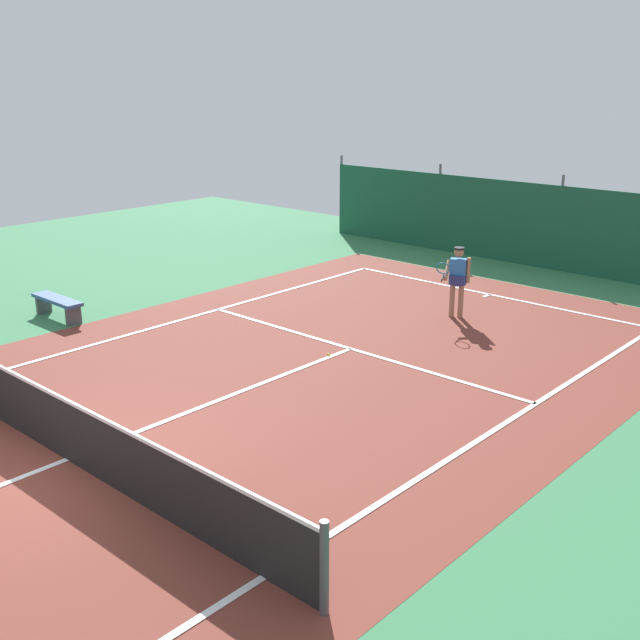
{
  "coord_description": "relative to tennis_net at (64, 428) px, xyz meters",
  "views": [
    {
      "loc": [
        9.49,
        -5.01,
        5.34
      ],
      "look_at": [
        0.12,
        5.34,
        0.9
      ],
      "focal_mm": 43.37,
      "sensor_mm": 36.0,
      "label": 1
    }
  ],
  "objects": [
    {
      "name": "back_fence",
      "position": [
        -0.0,
        15.97,
        0.16
      ],
      "size": [
        16.3,
        0.98,
        2.7
      ],
      "color": "#195138",
      "rests_on": "ground"
    },
    {
      "name": "tennis_net",
      "position": [
        0.0,
        0.0,
        0.0
      ],
      "size": [
        10.12,
        0.1,
        1.1
      ],
      "color": "black",
      "rests_on": "ground"
    },
    {
      "name": "parked_car",
      "position": [
        -0.6,
        17.71,
        0.33
      ],
      "size": [
        2.36,
        4.37,
        1.68
      ],
      "rotation": [
        0.0,
        0.0,
        3.03
      ],
      "color": "maroon",
      "rests_on": "ground"
    },
    {
      "name": "court_surface",
      "position": [
        0.0,
        0.0,
        -0.51
      ],
      "size": [
        11.02,
        26.6,
        0.01
      ],
      "color": "brown",
      "rests_on": "ground"
    },
    {
      "name": "tennis_ball_near_player",
      "position": [
        -0.06,
        5.79,
        -0.48
      ],
      "size": [
        0.07,
        0.07,
        0.07
      ],
      "primitive_type": "sphere",
      "color": "#CCDB33",
      "rests_on": "ground"
    },
    {
      "name": "ground_plane",
      "position": [
        0.0,
        0.0,
        -0.51
      ],
      "size": [
        36.0,
        36.0,
        0.0
      ],
      "primitive_type": "plane",
      "color": "#387A4C"
    },
    {
      "name": "courtside_bench",
      "position": [
        -6.31,
        3.5,
        -0.14
      ],
      "size": [
        1.6,
        0.4,
        0.49
      ],
      "color": "#335184",
      "rests_on": "ground"
    },
    {
      "name": "tennis_player",
      "position": [
        0.39,
        9.69,
        0.45
      ],
      "size": [
        0.56,
        0.83,
        1.64
      ],
      "rotation": [
        0.0,
        0.0,
        3.57
      ],
      "color": "#9E7051",
      "rests_on": "ground"
    }
  ]
}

